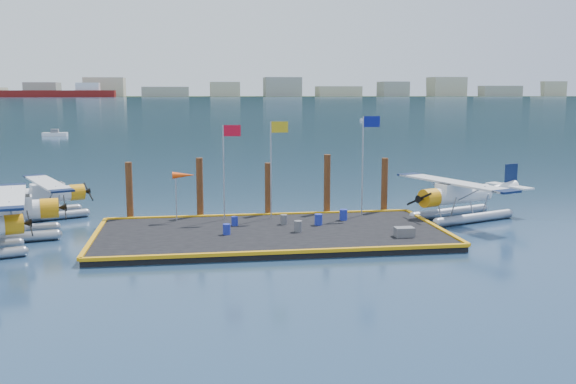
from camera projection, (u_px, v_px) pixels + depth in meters
name	position (u px, v px, depth m)	size (l,w,h in m)	color
ground	(271.00, 238.00, 37.55)	(4000.00, 4000.00, 0.00)	navy
dock	(271.00, 234.00, 37.52)	(20.00, 10.00, 0.40)	black
dock_bumpers	(271.00, 230.00, 37.48)	(20.25, 10.25, 0.18)	orange
far_backdrop	(280.00, 90.00, 1768.36)	(3050.00, 2050.00, 810.00)	black
seaplane_b	(4.00, 214.00, 36.85)	(9.00, 9.77, 3.46)	gray
seaplane_c	(42.00, 198.00, 43.09)	(8.44, 8.87, 3.25)	gray
seaplane_d	(458.00, 198.00, 42.41)	(9.13, 9.68, 3.50)	gray
drum_0	(235.00, 221.00, 38.97)	(0.40, 0.40, 0.56)	#1B2999
drum_1	(298.00, 226.00, 37.24)	(0.46, 0.46, 0.65)	#57565B
drum_2	(318.00, 220.00, 39.13)	(0.48, 0.48, 0.67)	#1B2999
drum_3	(227.00, 229.00, 36.55)	(0.43, 0.43, 0.61)	#1B2999
drum_4	(343.00, 215.00, 40.62)	(0.49, 0.49, 0.69)	#1B2999
drum_5	(284.00, 219.00, 39.37)	(0.42, 0.42, 0.59)	#57565B
crate	(404.00, 232.00, 36.02)	(1.06, 0.71, 0.53)	#57565B
flagpole_red	(227.00, 157.00, 40.24)	(1.14, 0.08, 6.00)	#9899A0
flagpole_yellow	(274.00, 155.00, 40.66)	(1.14, 0.08, 6.20)	#9899A0
flagpole_blue	(366.00, 151.00, 41.52)	(1.14, 0.08, 6.50)	#9899A0
windsock	(183.00, 176.00, 40.02)	(1.40, 0.44, 3.12)	#9899A0
piling_0	(129.00, 193.00, 41.27)	(0.44, 0.44, 4.00)	#402212
piling_1	(200.00, 190.00, 41.91)	(0.44, 0.44, 4.20)	#402212
piling_2	(268.00, 191.00, 42.60)	(0.44, 0.44, 3.80)	#402212
piling_3	(327.00, 186.00, 43.15)	(0.44, 0.44, 4.30)	#402212
piling_4	(384.00, 187.00, 43.76)	(0.44, 0.44, 4.00)	#402212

